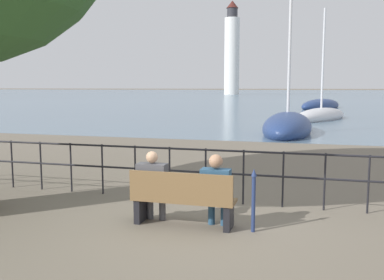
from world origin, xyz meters
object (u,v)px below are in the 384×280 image
(park_bench, at_px, (183,200))
(seated_person_left, at_px, (153,183))
(seated_person_right, at_px, (216,187))
(sailboat_3, at_px, (321,106))
(harbor_lighthouse, at_px, (232,51))
(closed_umbrella, at_px, (254,197))
(sailboat_1, at_px, (321,116))
(sailboat_2, at_px, (288,126))

(park_bench, relative_size, seated_person_left, 1.41)
(seated_person_right, distance_m, sailboat_3, 39.64)
(park_bench, bearing_deg, harbor_lighthouse, 100.02)
(seated_person_left, height_order, seated_person_right, seated_person_left)
(closed_umbrella, bearing_deg, seated_person_left, 178.44)
(closed_umbrella, bearing_deg, sailboat_1, 86.52)
(park_bench, height_order, seated_person_right, seated_person_right)
(harbor_lighthouse, bearing_deg, seated_person_right, -79.72)
(sailboat_3, bearing_deg, sailboat_2, -69.92)
(park_bench, distance_m, harbor_lighthouse, 117.37)
(sailboat_2, bearing_deg, seated_person_right, -89.94)
(park_bench, xyz_separation_m, harbor_lighthouse, (-20.32, 115.00, 11.72))
(sailboat_2, relative_size, harbor_lighthouse, 0.45)
(park_bench, height_order, harbor_lighthouse, harbor_lighthouse)
(sailboat_3, relative_size, harbor_lighthouse, 0.33)
(seated_person_right, xyz_separation_m, sailboat_3, (2.33, 39.57, -0.35))
(seated_person_right, xyz_separation_m, harbor_lighthouse, (-20.85, 114.92, 11.49))
(park_bench, bearing_deg, sailboat_3, 85.87)
(park_bench, xyz_separation_m, seated_person_right, (0.53, 0.08, 0.23))
(seated_person_left, relative_size, sailboat_2, 0.10)
(sailboat_2, bearing_deg, park_bench, -92.03)
(sailboat_1, height_order, harbor_lighthouse, harbor_lighthouse)
(closed_umbrella, bearing_deg, sailboat_3, 87.50)
(closed_umbrella, relative_size, harbor_lighthouse, 0.04)
(sailboat_1, bearing_deg, seated_person_left, -73.64)
(sailboat_3, bearing_deg, park_bench, -69.50)
(sailboat_3, bearing_deg, closed_umbrella, -67.88)
(seated_person_right, bearing_deg, park_bench, -171.85)
(seated_person_left, bearing_deg, sailboat_3, 85.10)
(sailboat_2, distance_m, harbor_lighthouse, 103.40)
(seated_person_left, xyz_separation_m, sailboat_1, (3.10, 23.66, -0.39))
(sailboat_3, bearing_deg, seated_person_left, -70.27)
(seated_person_right, relative_size, sailboat_2, 0.10)
(closed_umbrella, bearing_deg, harbor_lighthouse, 100.57)
(sailboat_1, distance_m, harbor_lighthouse, 94.84)
(sailboat_2, height_order, sailboat_3, sailboat_2)
(seated_person_left, distance_m, harbor_lighthouse, 117.18)
(closed_umbrella, xyz_separation_m, sailboat_1, (1.44, 23.70, -0.28))
(seated_person_left, height_order, sailboat_2, sailboat_2)
(seated_person_left, height_order, closed_umbrella, seated_person_left)
(park_bench, bearing_deg, sailboat_1, 83.82)
(sailboat_3, bearing_deg, sailboat_1, -66.42)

